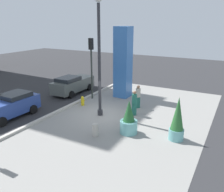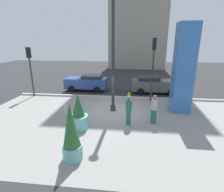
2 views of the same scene
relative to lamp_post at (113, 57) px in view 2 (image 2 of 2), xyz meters
The scene contains 15 objects.
ground_plane 5.42m from the lamp_post, 88.26° to the left, with size 60.00×60.00×0.00m, color #2D2D30.
plaza_pavement 4.36m from the lamp_post, 86.86° to the right, with size 18.00×10.00×0.02m, color gray.
curb_strip 4.77m from the lamp_post, 87.74° to the left, with size 18.00×0.24×0.16m, color #B7B2A8.
lamp_post is the anchor object (origin of this frame).
art_pillar_blue 4.82m from the lamp_post, ahead, with size 1.25×1.25×5.96m, color #3870BC.
potted_plant_near_left 6.31m from the lamp_post, 101.02° to the right, with size 0.84×0.84×2.52m.
potted_plant_curbside 4.49m from the lamp_post, 118.70° to the right, with size 1.03×1.03×2.04m.
fire_hydrant 4.26m from the lamp_post, 64.02° to the left, with size 0.36×0.26×0.75m.
concrete_bollard 4.69m from the lamp_post, 153.69° to the right, with size 0.36×0.36×0.75m, color #B2ADA3.
traffic_light_far_side 8.15m from the lamp_post, 159.67° to the left, with size 0.28×0.42×4.33m.
traffic_light_corner 3.90m from the lamp_post, 41.21° to the left, with size 0.28×0.42×5.05m.
car_far_lane 6.80m from the lamp_post, 55.44° to the left, with size 4.47×1.99×1.60m.
car_passing_lane 6.88m from the lamp_post, 121.35° to the left, with size 4.17×2.08×1.58m.
pedestrian_crossing 3.68m from the lamp_post, 61.37° to the right, with size 0.45×0.45×1.79m.
pedestrian_by_curb 4.24m from the lamp_post, 33.57° to the right, with size 0.50×0.50×1.78m.
Camera 2 is at (1.13, -11.58, 4.72)m, focal length 28.10 mm.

